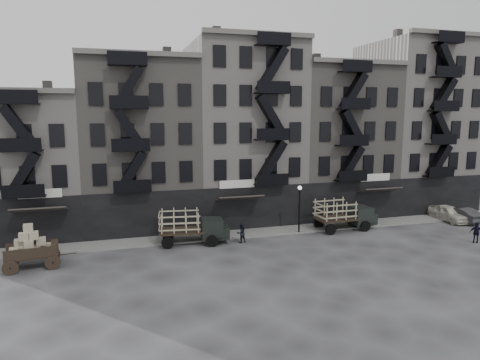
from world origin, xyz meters
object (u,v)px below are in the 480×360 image
object	(u,v)px
policeman	(476,233)
stake_truck_east	(344,212)
wagon	(30,244)
stake_truck_west	(192,225)
car_far	(459,214)
pedestrian_mid	(241,233)
car_east	(449,213)

from	to	relation	value
policeman	stake_truck_east	bearing A→B (deg)	-0.68
wagon	stake_truck_west	xyz separation A→B (m)	(11.56, 2.34, -0.13)
wagon	policeman	distance (m)	34.14
car_far	pedestrian_mid	distance (m)	22.49
stake_truck_west	wagon	bearing A→B (deg)	-160.94
car_far	pedestrian_mid	xyz separation A→B (m)	(-22.47, -0.67, 0.10)
car_east	pedestrian_mid	xyz separation A→B (m)	(-21.63, -1.12, 0.05)
stake_truck_west	car_east	distance (m)	25.55
stake_truck_east	car_east	world-z (taller)	stake_truck_east
car_far	pedestrian_mid	bearing A→B (deg)	-4.01
wagon	stake_truck_west	world-z (taller)	wagon
stake_truck_east	car_far	distance (m)	12.45
car_far	policeman	world-z (taller)	policeman
car_east	car_far	distance (m)	0.96
stake_truck_west	stake_truck_east	xyz separation A→B (m)	(13.97, 0.25, 0.02)
car_east	policeman	size ratio (longest dim) A/B	2.63
policeman	pedestrian_mid	bearing A→B (deg)	21.00
pedestrian_mid	policeman	distance (m)	19.21
stake_truck_west	car_far	xyz separation A→B (m)	(26.39, -0.20, -0.88)
wagon	car_east	size ratio (longest dim) A/B	0.84
stake_truck_west	pedestrian_mid	distance (m)	4.08
policeman	wagon	bearing A→B (deg)	30.77
stake_truck_west	car_far	distance (m)	26.40
stake_truck_west	car_far	size ratio (longest dim) A/B	1.33
car_far	policeman	bearing A→B (deg)	50.74
wagon	car_east	bearing A→B (deg)	-3.25
stake_truck_west	policeman	bearing A→B (deg)	-8.15
stake_truck_east	pedestrian_mid	bearing A→B (deg)	-175.74
stake_truck_east	car_far	world-z (taller)	stake_truck_east
wagon	car_far	size ratio (longest dim) A/B	0.87
stake_truck_west	pedestrian_mid	xyz separation A→B (m)	(3.91, -0.87, -0.78)
car_east	policeman	distance (m)	7.30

